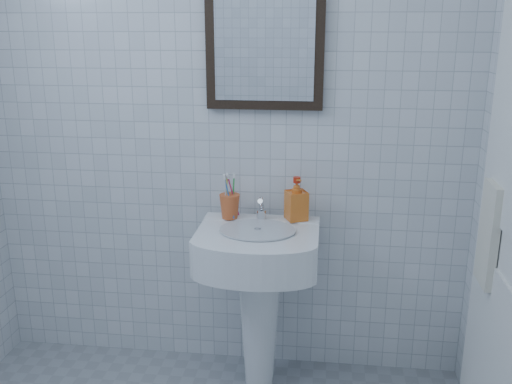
# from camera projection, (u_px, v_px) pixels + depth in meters

# --- Properties ---
(wall_back) EXTENTS (2.20, 0.02, 2.50)m
(wall_back) POSITION_uv_depth(u_px,v_px,m) (224.00, 106.00, 2.50)
(wall_back) COLOR white
(wall_back) RESTS_ON ground
(washbasin) EXTENTS (0.51, 0.37, 0.78)m
(washbasin) POSITION_uv_depth(u_px,v_px,m) (259.00, 281.00, 2.48)
(washbasin) COLOR white
(washbasin) RESTS_ON ground
(faucet) EXTENTS (0.04, 0.09, 0.11)m
(faucet) POSITION_uv_depth(u_px,v_px,m) (261.00, 210.00, 2.48)
(faucet) COLOR silver
(faucet) RESTS_ON washbasin
(toothbrush_cup) EXTENTS (0.11, 0.11, 0.11)m
(toothbrush_cup) POSITION_uv_depth(u_px,v_px,m) (230.00, 206.00, 2.50)
(toothbrush_cup) COLOR #CE5829
(toothbrush_cup) RESTS_ON washbasin
(soap_dispenser) EXTENTS (0.11, 0.11, 0.19)m
(soap_dispenser) POSITION_uv_depth(u_px,v_px,m) (296.00, 199.00, 2.46)
(soap_dispenser) COLOR #DE4D15
(soap_dispenser) RESTS_ON washbasin
(wall_mirror) EXTENTS (0.50, 0.04, 0.62)m
(wall_mirror) POSITION_uv_depth(u_px,v_px,m) (265.00, 35.00, 2.37)
(wall_mirror) COLOR black
(wall_mirror) RESTS_ON wall_back
(towel_ring) EXTENTS (0.01, 0.18, 0.18)m
(towel_ring) POSITION_uv_depth(u_px,v_px,m) (501.00, 187.00, 1.98)
(towel_ring) COLOR silver
(towel_ring) RESTS_ON wall_right
(hand_towel) EXTENTS (0.03, 0.16, 0.38)m
(hand_towel) POSITION_uv_depth(u_px,v_px,m) (489.00, 235.00, 2.04)
(hand_towel) COLOR silver
(hand_towel) RESTS_ON towel_ring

